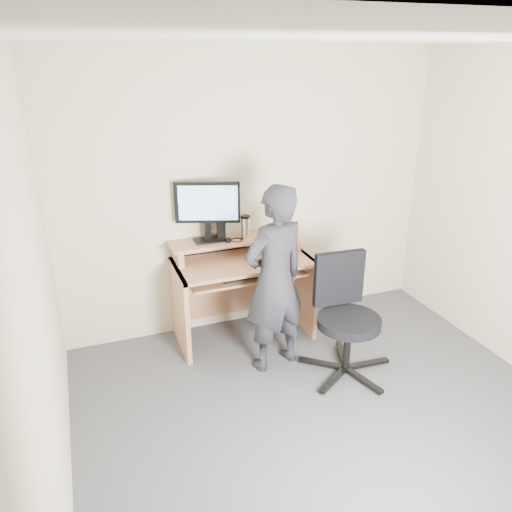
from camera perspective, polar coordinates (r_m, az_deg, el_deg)
ground at (r=3.70m, az=9.59°, el=-19.29°), size 3.50×3.50×0.00m
back_wall at (r=4.52m, az=-0.40°, el=7.09°), size 3.50×0.02×2.50m
ceiling at (r=2.78m, az=13.15°, el=23.05°), size 3.50×3.50×0.02m
desk at (r=4.50m, az=-1.80°, el=-2.51°), size 1.20×0.60×0.91m
monitor at (r=4.26m, az=-5.57°, el=5.68°), size 0.54×0.22×0.53m
external_drive at (r=4.37m, az=-4.01°, el=3.20°), size 0.10×0.14×0.20m
travel_mug at (r=4.39m, az=-1.21°, el=3.25°), size 0.10×0.10×0.18m
smartphone at (r=4.49m, az=1.02°, el=2.52°), size 0.09×0.14×0.01m
charger at (r=4.32m, az=-3.19°, el=1.81°), size 0.05×0.04×0.03m
headphones at (r=4.45m, az=-4.81°, el=2.26°), size 0.19×0.19×0.06m
keyboard at (r=4.30m, az=-1.28°, el=-2.00°), size 0.48×0.23×0.03m
mouse at (r=4.36m, az=2.64°, el=-0.22°), size 0.11×0.08×0.04m
office_chair at (r=4.05m, az=10.16°, el=-6.30°), size 0.74×0.76×0.95m
person at (r=3.93m, az=2.14°, el=-2.76°), size 0.64×0.50×1.55m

